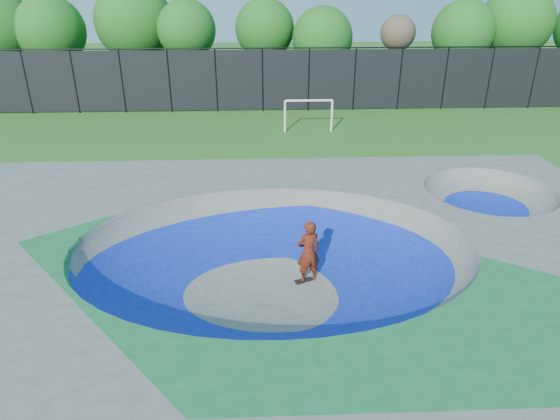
# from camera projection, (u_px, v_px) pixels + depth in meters

# --- Properties ---
(ground) EXTENTS (120.00, 120.00, 0.00)m
(ground) POSITION_uv_depth(u_px,v_px,m) (274.00, 290.00, 14.15)
(ground) COLOR #275D19
(ground) RESTS_ON ground
(skate_deck) EXTENTS (22.00, 14.00, 1.50)m
(skate_deck) POSITION_uv_depth(u_px,v_px,m) (274.00, 267.00, 13.83)
(skate_deck) COLOR gray
(skate_deck) RESTS_ON ground
(skater) EXTENTS (0.80, 0.64, 1.93)m
(skater) POSITION_uv_depth(u_px,v_px,m) (308.00, 252.00, 14.17)
(skater) COLOR #AE2E0D
(skater) RESTS_ON ground
(skateboard) EXTENTS (0.81, 0.48, 0.05)m
(skateboard) POSITION_uv_depth(u_px,v_px,m) (308.00, 280.00, 14.57)
(skateboard) COLOR black
(skateboard) RESTS_ON ground
(soccer_goal) EXTENTS (2.79, 0.12, 1.84)m
(soccer_goal) POSITION_uv_depth(u_px,v_px,m) (309.00, 110.00, 28.18)
(soccer_goal) COLOR white
(soccer_goal) RESTS_ON ground
(fence) EXTENTS (48.09, 0.09, 4.04)m
(fence) POSITION_uv_depth(u_px,v_px,m) (263.00, 79.00, 32.27)
(fence) COLOR black
(fence) RESTS_ON ground
(treeline) EXTENTS (52.56, 7.00, 7.95)m
(treeline) POSITION_uv_depth(u_px,v_px,m) (244.00, 29.00, 35.79)
(treeline) COLOR #4D3926
(treeline) RESTS_ON ground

